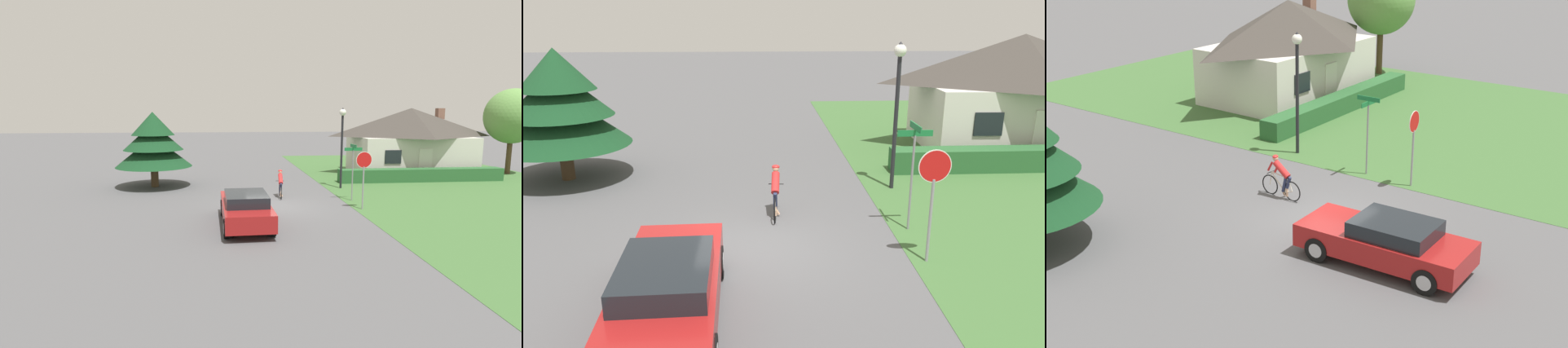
% 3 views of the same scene
% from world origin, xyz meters
% --- Properties ---
extents(ground_plane, '(140.00, 140.00, 0.00)m').
position_xyz_m(ground_plane, '(0.00, 0.00, 0.00)').
color(ground_plane, '#515154').
extents(grass_verge_right, '(16.00, 36.00, 0.01)m').
position_xyz_m(grass_verge_right, '(11.67, 4.00, 0.01)').
color(grass_verge_right, '#3D6633').
rests_on(grass_verge_right, ground).
extents(cottage_house, '(8.75, 5.70, 4.71)m').
position_xyz_m(cottage_house, '(11.28, 9.82, 2.45)').
color(cottage_house, beige).
rests_on(cottage_house, ground).
extents(hedge_row, '(10.76, 0.90, 0.84)m').
position_xyz_m(hedge_row, '(10.38, 6.16, 0.42)').
color(hedge_row, '#285B2D').
rests_on(hedge_row, ground).
extents(sedan_left_lane, '(2.00, 4.76, 1.35)m').
position_xyz_m(sedan_left_lane, '(-1.48, -2.96, 0.69)').
color(sedan_left_lane, maroon).
rests_on(sedan_left_lane, ground).
extents(cyclist, '(0.44, 1.66, 1.45)m').
position_xyz_m(cyclist, '(0.66, 2.19, 0.69)').
color(cyclist, black).
rests_on(cyclist, ground).
extents(stop_sign, '(0.75, 0.07, 2.67)m').
position_xyz_m(stop_sign, '(4.04, -0.83, 1.91)').
color(stop_sign, gray).
rests_on(stop_sign, ground).
extents(street_lamp, '(0.39, 0.39, 4.69)m').
position_xyz_m(street_lamp, '(4.55, 4.37, 3.24)').
color(street_lamp, black).
rests_on(street_lamp, ground).
extents(street_name_sign, '(0.90, 0.90, 2.85)m').
position_xyz_m(street_name_sign, '(4.13, 1.01, 1.96)').
color(street_name_sign, gray).
rests_on(street_name_sign, ground).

